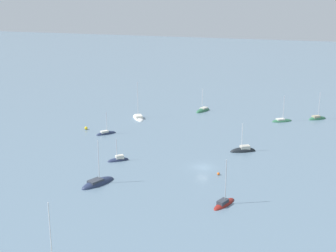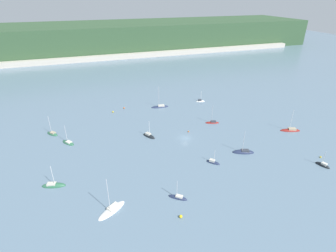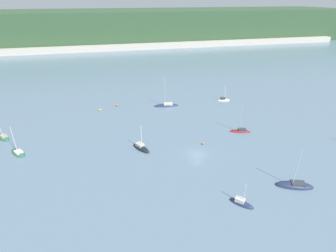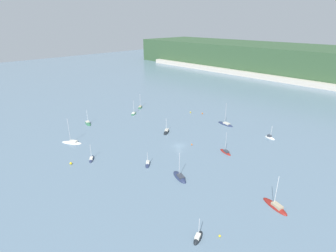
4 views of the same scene
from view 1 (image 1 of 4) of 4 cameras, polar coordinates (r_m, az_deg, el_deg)
The scene contains 12 objects.
ground_plane at distance 98.97m, azimuth 4.28°, elevation -5.03°, with size 600.00×600.00×0.00m, color slate.
sailboat_0 at distance 146.40m, azimuth 4.26°, elevation 1.86°, with size 7.29×3.97×8.06m.
sailboat_2 at distance 103.03m, azimuth -6.09°, elevation -4.15°, with size 4.38×4.55×5.64m.
sailboat_4 at distance 137.86m, azimuth 13.69°, elevation 0.58°, with size 5.39×6.30×8.12m.
sailboat_6 at distance 137.88m, azimuth -3.64°, elevation 1.03°, with size 8.77×7.02×11.17m.
sailboat_7 at distance 122.80m, azimuth -7.57°, elevation -0.94°, with size 5.25×4.59×6.52m.
sailboat_8 at distance 143.04m, azimuth 17.71°, elevation 0.83°, with size 5.26×5.72×8.83m.
sailboat_9 at distance 109.71m, azimuth 9.13°, elevation -3.02°, with size 4.78×6.24×7.76m.
sailboat_10 at distance 91.22m, azimuth -8.55°, elevation -6.96°, with size 8.10×5.10×9.65m.
sailboat_11 at distance 82.36m, azimuth 6.83°, elevation -9.43°, with size 6.27×3.49×8.78m.
mooring_buoy_2 at distance 94.98m, azimuth 6.17°, elevation -5.80°, with size 0.57×0.57×0.57m.
mooring_buoy_4 at distance 127.54m, azimuth -9.96°, elevation -0.25°, with size 0.85×0.85×0.85m.
Camera 1 is at (89.18, 24.95, 34.92)m, focal length 50.00 mm.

